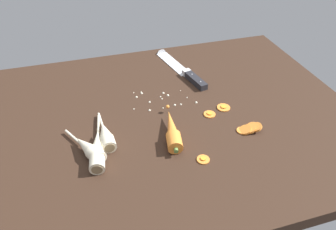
{
  "coord_description": "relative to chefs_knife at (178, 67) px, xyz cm",
  "views": [
    {
      "loc": [
        -21.69,
        -75.69,
        61.79
      ],
      "look_at": [
        0.0,
        -2.0,
        1.5
      ],
      "focal_mm": 34.01,
      "sensor_mm": 36.0,
      "label": 1
    }
  ],
  "objects": [
    {
      "name": "carrot_slice_stray_mid",
      "position": [
        -8.67,
        -48.32,
        -0.29
      ],
      "size": [
        3.45,
        3.45,
        0.7
      ],
      "color": "orange",
      "rests_on": "ground_plane"
    },
    {
      "name": "parsnip_mid_right",
      "position": [
        -37.58,
        -37.37,
        1.33
      ],
      "size": [
        10.43,
        16.44,
        4.0
      ],
      "color": "beige",
      "rests_on": "ground_plane"
    },
    {
      "name": "carrot_slice_stack",
      "position": [
        8.64,
        -41.0,
        0.19
      ],
      "size": [
        7.29,
        4.26,
        2.99
      ],
      "color": "orange",
      "rests_on": "ground_plane"
    },
    {
      "name": "parsnip_front",
      "position": [
        -35.24,
        -38.2,
        1.33
      ],
      "size": [
        5.79,
        23.46,
        4.0
      ],
      "color": "beige",
      "rests_on": "ground_plane"
    },
    {
      "name": "parsnip_mid_left",
      "position": [
        -32.38,
        -33.25,
        1.33
      ],
      "size": [
        4.59,
        17.53,
        4.0
      ],
      "color": "beige",
      "rests_on": "ground_plane"
    },
    {
      "name": "carrot_slice_stray_far",
      "position": [
        6.12,
        -28.57,
        -0.29
      ],
      "size": [
        4.24,
        4.24,
        0.7
      ],
      "color": "orange",
      "rests_on": "ground_plane"
    },
    {
      "name": "ground_plane",
      "position": [
        -12.72,
        -26.84,
        -2.65
      ],
      "size": [
        120.0,
        90.0,
        4.0
      ],
      "primitive_type": "cube",
      "color": "#332116"
    },
    {
      "name": "carrot_slice_stray_near",
      "position": [
        0.43,
        -30.55,
        -0.29
      ],
      "size": [
        3.74,
        3.74,
        0.7
      ],
      "color": "orange",
      "rests_on": "ground_plane"
    },
    {
      "name": "mince_crumbs",
      "position": [
        -11.93,
        -18.33,
        -0.28
      ],
      "size": [
        21.21,
        12.13,
        0.86
      ],
      "color": "silver",
      "rests_on": "ground_plane"
    },
    {
      "name": "chefs_knife",
      "position": [
        0.0,
        0.0,
        0.0
      ],
      "size": [
        10.97,
        34.59,
        4.18
      ],
      "color": "silver",
      "rests_on": "ground_plane"
    },
    {
      "name": "whole_carrot",
      "position": [
        -13.81,
        -36.81,
        1.45
      ],
      "size": [
        6.85,
        20.55,
        4.2
      ],
      "color": "orange",
      "rests_on": "ground_plane"
    }
  ]
}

